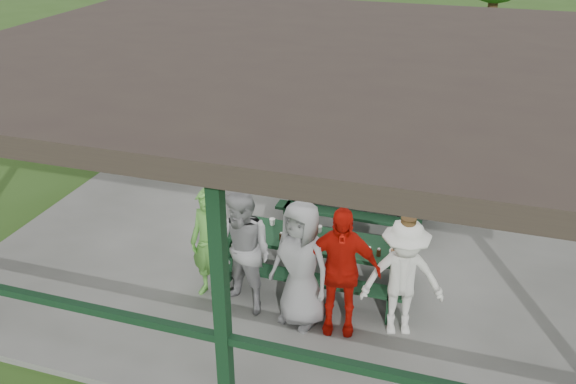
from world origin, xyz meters
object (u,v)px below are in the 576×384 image
(farm_trailer, at_px, (295,83))
(spectator_grey, at_px, (414,165))
(contestant_green, at_px, (209,245))
(spectator_lblue, at_px, (319,155))
(pickup_truck, at_px, (505,81))
(contestant_grey_mid, at_px, (301,264))
(contestant_red, at_px, (339,270))
(picnic_table_far, at_px, (354,198))
(contestant_white_fedora, at_px, (403,278))
(picnic_table_near, at_px, (314,254))
(spectator_blue, at_px, (271,137))
(contestant_grey_left, at_px, (243,253))

(farm_trailer, bearing_deg, spectator_grey, -78.51)
(contestant_green, xyz_separation_m, farm_trailer, (-1.48, 8.90, -0.30))
(spectator_lblue, bearing_deg, pickup_truck, -99.92)
(contestant_grey_mid, distance_m, farm_trailer, 9.50)
(contestant_red, bearing_deg, picnic_table_far, 87.92)
(contestant_white_fedora, xyz_separation_m, farm_trailer, (-4.17, 8.87, -0.28))
(picnic_table_near, xyz_separation_m, farm_trailer, (-2.79, 8.11, 0.08))
(spectator_blue, bearing_deg, contestant_green, 115.47)
(spectator_blue, bearing_deg, contestant_grey_mid, 131.52)
(picnic_table_near, bearing_deg, contestant_grey_left, -128.83)
(spectator_blue, distance_m, farm_trailer, 4.67)
(picnic_table_far, xyz_separation_m, spectator_grey, (0.91, 0.81, 0.40))
(picnic_table_near, relative_size, contestant_grey_mid, 1.55)
(contestant_grey_left, height_order, spectator_blue, contestant_grey_left)
(picnic_table_near, relative_size, picnic_table_far, 1.14)
(contestant_grey_mid, height_order, contestant_white_fedora, contestant_grey_mid)
(contestant_white_fedora, bearing_deg, pickup_truck, 67.43)
(contestant_grey_left, height_order, contestant_grey_mid, contestant_grey_left)
(contestant_grey_mid, xyz_separation_m, spectator_grey, (1.01, 3.76, -0.04))
(contestant_green, xyz_separation_m, contestant_red, (1.90, -0.15, 0.06))
(contestant_grey_left, xyz_separation_m, contestant_white_fedora, (2.13, 0.17, -0.07))
(contestant_grey_left, relative_size, spectator_blue, 1.14)
(contestant_grey_mid, bearing_deg, spectator_lblue, 120.67)
(contestant_grey_left, relative_size, contestant_grey_mid, 1.01)
(pickup_truck, bearing_deg, farm_trailer, 120.33)
(contestant_grey_mid, distance_m, contestant_white_fedora, 1.33)
(contestant_grey_left, distance_m, contestant_white_fedora, 2.14)
(contestant_grey_left, xyz_separation_m, farm_trailer, (-2.04, 9.04, -0.35))
(picnic_table_near, relative_size, spectator_grey, 1.62)
(picnic_table_near, height_order, contestant_white_fedora, contestant_white_fedora)
(contestant_white_fedora, height_order, spectator_lblue, contestant_white_fedora)
(contestant_grey_left, xyz_separation_m, pickup_truck, (3.42, 10.50, -0.23))
(spectator_grey, bearing_deg, contestant_white_fedora, 90.31)
(spectator_grey, xyz_separation_m, farm_trailer, (-3.87, 5.29, -0.31))
(contestant_red, bearing_deg, spectator_grey, 72.42)
(contestant_white_fedora, xyz_separation_m, spectator_grey, (-0.31, 3.57, 0.03))
(contestant_white_fedora, relative_size, farm_trailer, 0.46)
(picnic_table_near, distance_m, contestant_green, 1.58)
(picnic_table_near, bearing_deg, pickup_truck, 74.41)
(contestant_red, distance_m, spectator_grey, 3.79)
(contestant_grey_left, height_order, farm_trailer, contestant_grey_left)
(contestant_grey_mid, bearing_deg, pickup_truck, 95.17)
(picnic_table_far, height_order, contestant_red, contestant_red)
(pickup_truck, bearing_deg, spectator_blue, 158.33)
(spectator_blue, bearing_deg, farm_trailer, -61.04)
(spectator_blue, relative_size, spectator_grey, 0.92)
(contestant_red, relative_size, contestant_white_fedora, 1.06)
(picnic_table_near, bearing_deg, spectator_lblue, 103.89)
(spectator_grey, bearing_deg, spectator_lblue, -10.22)
(contestant_grey_left, bearing_deg, spectator_blue, 123.19)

